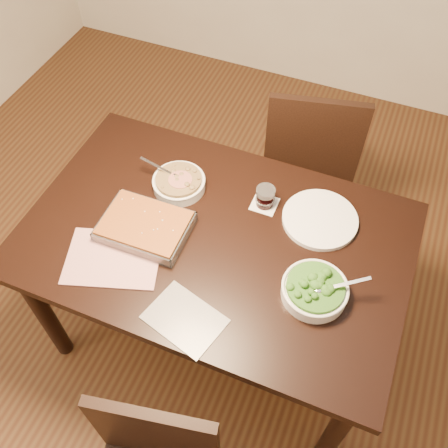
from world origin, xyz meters
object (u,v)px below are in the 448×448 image
broccoli_bowl (315,290)px  wine_tumbler (265,197)px  dinner_plate (320,219)px  baking_dish (145,227)px  table (215,251)px  stew_bowl (179,182)px  chair_far (310,152)px

broccoli_bowl → wine_tumbler: bearing=132.7°
dinner_plate → baking_dish: bearing=-153.5°
table → stew_bowl: size_ratio=6.08×
table → stew_bowl: (-0.22, 0.16, 0.12)m
broccoli_bowl → chair_far: chair_far is taller
table → dinner_plate: size_ratio=4.99×
baking_dish → dinner_plate: (0.58, 0.29, -0.02)m
dinner_plate → chair_far: (-0.17, 0.58, -0.25)m
wine_tumbler → chair_far: (0.04, 0.59, -0.29)m
dinner_plate → wine_tumbler: bearing=-179.3°
table → broccoli_bowl: 0.43m
stew_bowl → baking_dish: 0.24m
broccoli_bowl → chair_far: size_ratio=0.26×
baking_dish → chair_far: 1.00m
chair_far → dinner_plate: bearing=93.9°
dinner_plate → stew_bowl: bearing=-175.0°
stew_bowl → wine_tumbler: 0.34m
table → dinner_plate: bearing=32.6°
broccoli_bowl → baking_dish: (-0.64, 0.02, -0.00)m
wine_tumbler → chair_far: size_ratio=0.09×
broccoli_bowl → wine_tumbler: size_ratio=2.90×
table → broccoli_bowl: (0.40, -0.10, 0.13)m
baking_dish → chair_far: bearing=64.0°
stew_bowl → wine_tumbler: (0.34, 0.05, 0.02)m
stew_bowl → chair_far: size_ratio=0.25×
table → broccoli_bowl: broccoli_bowl is taller
dinner_plate → table: bearing=-147.4°
wine_tumbler → chair_far: bearing=85.7°
baking_dish → dinner_plate: baking_dish is taller
stew_bowl → table: bearing=-36.7°
wine_tumbler → dinner_plate: (0.22, 0.00, -0.04)m
stew_bowl → baking_dish: size_ratio=0.72×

